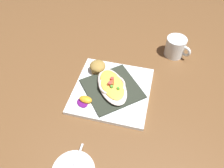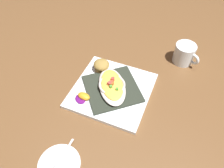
{
  "view_description": "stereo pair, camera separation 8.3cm",
  "coord_description": "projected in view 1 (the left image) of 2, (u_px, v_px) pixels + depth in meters",
  "views": [
    {
      "loc": [
        0.55,
        0.03,
        0.68
      ],
      "look_at": [
        0.0,
        0.0,
        0.04
      ],
      "focal_mm": 35.63,
      "sensor_mm": 36.0,
      "label": 1
    },
    {
      "loc": [
        0.54,
        0.11,
        0.68
      ],
      "look_at": [
        0.0,
        0.0,
        0.04
      ],
      "focal_mm": 35.63,
      "sensor_mm": 36.0,
      "label": 2
    }
  ],
  "objects": [
    {
      "name": "spoon",
      "position": [
        74.0,
        167.0,
        0.66
      ],
      "size": [
        0.1,
        0.04,
        0.01
      ],
      "color": "silver",
      "rests_on": "creamer_saucer"
    },
    {
      "name": "muffin",
      "position": [
        98.0,
        67.0,
        0.9
      ],
      "size": [
        0.06,
        0.06,
        0.05
      ],
      "color": "#9F773D",
      "rests_on": "square_plate"
    },
    {
      "name": "ground_plane",
      "position": [
        112.0,
        91.0,
        0.87
      ],
      "size": [
        2.6,
        2.6,
        0.0
      ],
      "primitive_type": "plane",
      "color": "brown"
    },
    {
      "name": "square_plate",
      "position": [
        112.0,
        90.0,
        0.87
      ],
      "size": [
        0.34,
        0.34,
        0.01
      ],
      "primitive_type": "cube",
      "rotation": [
        0.0,
        0.0,
        -0.19
      ],
      "color": "white",
      "rests_on": "ground_plane"
    },
    {
      "name": "orange_garnish",
      "position": [
        85.0,
        100.0,
        0.81
      ],
      "size": [
        0.06,
        0.07,
        0.02
      ],
      "color": "#5D146D",
      "rests_on": "square_plate"
    },
    {
      "name": "gratin_dish",
      "position": [
        112.0,
        85.0,
        0.84
      ],
      "size": [
        0.21,
        0.16,
        0.04
      ],
      "color": "silver",
      "rests_on": "folded_napkin"
    },
    {
      "name": "folded_napkin",
      "position": [
        112.0,
        89.0,
        0.86
      ],
      "size": [
        0.27,
        0.27,
        0.01
      ],
      "primitive_type": "cube",
      "rotation": [
        0.0,
        0.0,
        0.51
      ],
      "color": "#2B3127",
      "rests_on": "square_plate"
    },
    {
      "name": "coffee_mug",
      "position": [
        175.0,
        48.0,
        0.98
      ],
      "size": [
        0.09,
        0.11,
        0.09
      ],
      "color": "white",
      "rests_on": "ground_plane"
    }
  ]
}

